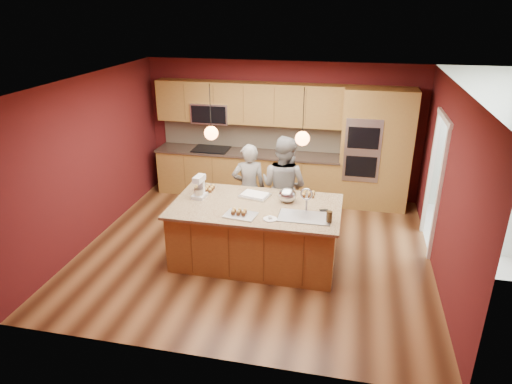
% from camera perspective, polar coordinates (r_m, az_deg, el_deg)
% --- Properties ---
extents(floor, '(5.50, 5.50, 0.00)m').
position_cam_1_polar(floor, '(7.50, -0.08, -7.20)').
color(floor, '#402212').
rests_on(floor, ground).
extents(ceiling, '(5.50, 5.50, 0.00)m').
position_cam_1_polar(ceiling, '(6.58, -0.09, 13.62)').
color(ceiling, silver).
rests_on(ceiling, ground).
extents(wall_back, '(5.50, 0.00, 5.50)m').
position_cam_1_polar(wall_back, '(9.27, 3.24, 7.77)').
color(wall_back, '#4D1315').
rests_on(wall_back, ground).
extents(wall_front, '(5.50, 0.00, 5.50)m').
position_cam_1_polar(wall_front, '(4.74, -6.58, -7.81)').
color(wall_front, '#4D1315').
rests_on(wall_front, ground).
extents(wall_left, '(0.00, 5.00, 5.00)m').
position_cam_1_polar(wall_left, '(7.94, -19.90, 3.83)').
color(wall_left, '#4D1315').
rests_on(wall_left, ground).
extents(wall_right, '(0.00, 5.00, 5.00)m').
position_cam_1_polar(wall_right, '(6.92, 22.76, 0.65)').
color(wall_right, '#4D1315').
rests_on(wall_right, ground).
extents(cabinet_run, '(3.74, 0.64, 2.30)m').
position_cam_1_polar(cabinet_run, '(9.26, -1.24, 5.43)').
color(cabinet_run, brown).
rests_on(cabinet_run, floor).
extents(oven_column, '(1.30, 0.62, 2.30)m').
position_cam_1_polar(oven_column, '(8.94, 14.69, 5.15)').
color(oven_column, brown).
rests_on(oven_column, floor).
extents(doorway_trim, '(0.08, 1.11, 2.20)m').
position_cam_1_polar(doorway_trim, '(7.76, 21.38, 0.79)').
color(doorway_trim, white).
rests_on(doorway_trim, wall_right).
extents(pendant_left, '(0.20, 0.20, 0.80)m').
position_cam_1_polar(pendant_left, '(6.61, -5.62, 7.38)').
color(pendant_left, black).
rests_on(pendant_left, ceiling).
extents(pendant_right, '(0.20, 0.20, 0.80)m').
position_cam_1_polar(pendant_right, '(6.35, 5.82, 6.71)').
color(pendant_right, black).
rests_on(pendant_right, ceiling).
extents(island, '(2.52, 1.41, 1.31)m').
position_cam_1_polar(island, '(7.01, 0.10, -5.05)').
color(island, brown).
rests_on(island, floor).
extents(person_left, '(0.66, 0.54, 1.57)m').
position_cam_1_polar(person_left, '(7.80, -0.90, 0.46)').
color(person_left, black).
rests_on(person_left, floor).
extents(person_right, '(1.04, 0.93, 1.74)m').
position_cam_1_polar(person_right, '(7.66, 3.47, 0.69)').
color(person_right, slate).
rests_on(person_right, floor).
extents(stand_mixer, '(0.21, 0.27, 0.35)m').
position_cam_1_polar(stand_mixer, '(7.09, -7.08, 0.48)').
color(stand_mixer, silver).
rests_on(stand_mixer, island).
extents(sheet_cake, '(0.50, 0.42, 0.05)m').
position_cam_1_polar(sheet_cake, '(7.11, -0.15, -0.41)').
color(sheet_cake, silver).
rests_on(sheet_cake, island).
extents(cooling_rack, '(0.49, 0.38, 0.02)m').
position_cam_1_polar(cooling_rack, '(6.49, -1.94, -2.89)').
color(cooling_rack, silver).
rests_on(cooling_rack, island).
extents(mixing_bowl, '(0.27, 0.27, 0.23)m').
position_cam_1_polar(mixing_bowl, '(6.91, 3.94, -0.39)').
color(mixing_bowl, '#B8BCC0').
rests_on(mixing_bowl, island).
extents(plate, '(0.19, 0.19, 0.01)m').
position_cam_1_polar(plate, '(6.38, 1.78, -3.40)').
color(plate, silver).
rests_on(plate, island).
extents(tumbler, '(0.08, 0.08, 0.16)m').
position_cam_1_polar(tumbler, '(6.35, 9.13, -3.08)').
color(tumbler, '#342512').
rests_on(tumbler, island).
extents(phone, '(0.14, 0.10, 0.01)m').
position_cam_1_polar(phone, '(6.71, 8.48, -2.28)').
color(phone, black).
rests_on(phone, island).
extents(cupcakes_left, '(0.32, 0.24, 0.07)m').
position_cam_1_polar(cupcakes_left, '(7.40, -6.46, 0.53)').
color(cupcakes_left, '#B18A40').
rests_on(cupcakes_left, island).
extents(cupcakes_rack, '(0.23, 0.16, 0.07)m').
position_cam_1_polar(cupcakes_rack, '(6.50, -2.15, -2.46)').
color(cupcakes_rack, '#B18A40').
rests_on(cupcakes_rack, island).
extents(cupcakes_right, '(0.21, 0.21, 0.06)m').
position_cam_1_polar(cupcakes_right, '(7.18, 6.60, -0.24)').
color(cupcakes_right, '#B18A40').
rests_on(cupcakes_right, island).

